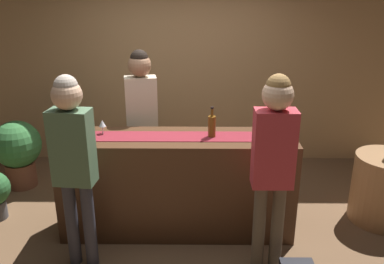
{
  "coord_description": "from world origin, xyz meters",
  "views": [
    {
      "loc": [
        0.18,
        -3.7,
        2.43
      ],
      "look_at": [
        0.15,
        0.0,
        1.08
      ],
      "focal_mm": 38.11,
      "sensor_mm": 36.0,
      "label": 1
    }
  ],
  "objects_px": {
    "bartender": "(142,111)",
    "potted_plant_tall": "(18,149)",
    "customer_browsing": "(73,153)",
    "wine_bottle_green": "(86,126)",
    "wine_bottle_clear": "(69,127)",
    "wine_glass_mid_counter": "(280,130)",
    "wine_glass_near_customer": "(102,124)",
    "wine_bottle_amber": "(212,126)",
    "customer_sipping": "(273,154)"
  },
  "relations": [
    {
      "from": "wine_glass_near_customer",
      "to": "bartender",
      "type": "height_order",
      "value": "bartender"
    },
    {
      "from": "wine_bottle_green",
      "to": "customer_browsing",
      "type": "xyz_separation_m",
      "value": [
        0.04,
        -0.57,
        -0.04
      ]
    },
    {
      "from": "bartender",
      "to": "potted_plant_tall",
      "type": "height_order",
      "value": "bartender"
    },
    {
      "from": "wine_glass_mid_counter",
      "to": "customer_browsing",
      "type": "xyz_separation_m",
      "value": [
        -1.82,
        -0.48,
        -0.03
      ]
    },
    {
      "from": "wine_bottle_green",
      "to": "wine_bottle_clear",
      "type": "distance_m",
      "value": 0.15
    },
    {
      "from": "customer_sipping",
      "to": "bartender",
      "type": "bearing_deg",
      "value": 135.78
    },
    {
      "from": "wine_bottle_green",
      "to": "wine_bottle_clear",
      "type": "relative_size",
      "value": 1.0
    },
    {
      "from": "wine_bottle_amber",
      "to": "wine_glass_mid_counter",
      "type": "distance_m",
      "value": 0.65
    },
    {
      "from": "wine_bottle_green",
      "to": "wine_bottle_amber",
      "type": "distance_m",
      "value": 1.22
    },
    {
      "from": "wine_glass_mid_counter",
      "to": "bartender",
      "type": "distance_m",
      "value": 1.55
    },
    {
      "from": "wine_bottle_amber",
      "to": "potted_plant_tall",
      "type": "distance_m",
      "value": 2.63
    },
    {
      "from": "bartender",
      "to": "wine_glass_near_customer",
      "type": "bearing_deg",
      "value": 47.31
    },
    {
      "from": "wine_glass_mid_counter",
      "to": "potted_plant_tall",
      "type": "distance_m",
      "value": 3.24
    },
    {
      "from": "wine_bottle_amber",
      "to": "customer_sipping",
      "type": "xyz_separation_m",
      "value": [
        0.48,
        -0.62,
        -0.03
      ]
    },
    {
      "from": "wine_bottle_green",
      "to": "wine_glass_mid_counter",
      "type": "xyz_separation_m",
      "value": [
        1.85,
        -0.08,
        -0.01
      ]
    },
    {
      "from": "wine_bottle_clear",
      "to": "potted_plant_tall",
      "type": "relative_size",
      "value": 0.35
    },
    {
      "from": "bartender",
      "to": "customer_sipping",
      "type": "relative_size",
      "value": 1.0
    },
    {
      "from": "wine_bottle_clear",
      "to": "bartender",
      "type": "height_order",
      "value": "bartender"
    },
    {
      "from": "wine_bottle_green",
      "to": "bartender",
      "type": "xyz_separation_m",
      "value": [
        0.46,
        0.59,
        -0.03
      ]
    },
    {
      "from": "customer_browsing",
      "to": "wine_bottle_green",
      "type": "bearing_deg",
      "value": 99.67
    },
    {
      "from": "wine_bottle_green",
      "to": "customer_browsing",
      "type": "bearing_deg",
      "value": -86.41
    },
    {
      "from": "wine_glass_near_customer",
      "to": "wine_bottle_amber",
      "type": "bearing_deg",
      "value": -3.92
    },
    {
      "from": "wine_bottle_green",
      "to": "wine_glass_mid_counter",
      "type": "relative_size",
      "value": 2.1
    },
    {
      "from": "wine_bottle_clear",
      "to": "wine_bottle_amber",
      "type": "relative_size",
      "value": 1.0
    },
    {
      "from": "wine_glass_mid_counter",
      "to": "customer_browsing",
      "type": "height_order",
      "value": "customer_browsing"
    },
    {
      "from": "wine_bottle_amber",
      "to": "bartender",
      "type": "bearing_deg",
      "value": 142.32
    },
    {
      "from": "bartender",
      "to": "potted_plant_tall",
      "type": "bearing_deg",
      "value": -23.09
    },
    {
      "from": "wine_glass_near_customer",
      "to": "customer_browsing",
      "type": "distance_m",
      "value": 0.66
    },
    {
      "from": "wine_bottle_amber",
      "to": "bartender",
      "type": "relative_size",
      "value": 0.17
    },
    {
      "from": "customer_sipping",
      "to": "customer_browsing",
      "type": "distance_m",
      "value": 1.66
    },
    {
      "from": "wine_bottle_amber",
      "to": "wine_glass_near_customer",
      "type": "bearing_deg",
      "value": 176.08
    },
    {
      "from": "customer_browsing",
      "to": "wine_glass_mid_counter",
      "type": "bearing_deg",
      "value": 20.98
    },
    {
      "from": "wine_glass_mid_counter",
      "to": "customer_sipping",
      "type": "height_order",
      "value": "customer_sipping"
    },
    {
      "from": "wine_bottle_green",
      "to": "wine_glass_mid_counter",
      "type": "height_order",
      "value": "wine_bottle_green"
    },
    {
      "from": "wine_bottle_amber",
      "to": "customer_sipping",
      "type": "bearing_deg",
      "value": -52.22
    },
    {
      "from": "wine_bottle_green",
      "to": "wine_glass_near_customer",
      "type": "relative_size",
      "value": 2.1
    },
    {
      "from": "wine_bottle_green",
      "to": "customer_sipping",
      "type": "distance_m",
      "value": 1.8
    },
    {
      "from": "customer_browsing",
      "to": "potted_plant_tall",
      "type": "height_order",
      "value": "customer_browsing"
    },
    {
      "from": "bartender",
      "to": "potted_plant_tall",
      "type": "distance_m",
      "value": 1.76
    },
    {
      "from": "wine_glass_near_customer",
      "to": "wine_glass_mid_counter",
      "type": "relative_size",
      "value": 1.0
    },
    {
      "from": "wine_glass_mid_counter",
      "to": "wine_glass_near_customer",
      "type": "bearing_deg",
      "value": 174.43
    },
    {
      "from": "wine_bottle_green",
      "to": "wine_bottle_amber",
      "type": "xyz_separation_m",
      "value": [
        1.22,
        0.01,
        0.0
      ]
    },
    {
      "from": "wine_glass_near_customer",
      "to": "wine_glass_mid_counter",
      "type": "distance_m",
      "value": 1.72
    },
    {
      "from": "wine_bottle_green",
      "to": "wine_glass_near_customer",
      "type": "xyz_separation_m",
      "value": [
        0.14,
        0.09,
        -0.01
      ]
    },
    {
      "from": "wine_glass_mid_counter",
      "to": "customer_sipping",
      "type": "xyz_separation_m",
      "value": [
        -0.16,
        -0.53,
        -0.02
      ]
    },
    {
      "from": "wine_glass_near_customer",
      "to": "wine_glass_mid_counter",
      "type": "bearing_deg",
      "value": -5.57
    },
    {
      "from": "wine_bottle_clear",
      "to": "potted_plant_tall",
      "type": "height_order",
      "value": "wine_bottle_clear"
    },
    {
      "from": "customer_sipping",
      "to": "potted_plant_tall",
      "type": "height_order",
      "value": "customer_sipping"
    },
    {
      "from": "wine_bottle_amber",
      "to": "customer_browsing",
      "type": "relative_size",
      "value": 0.17
    },
    {
      "from": "wine_bottle_amber",
      "to": "wine_glass_near_customer",
      "type": "relative_size",
      "value": 2.1
    }
  ]
}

